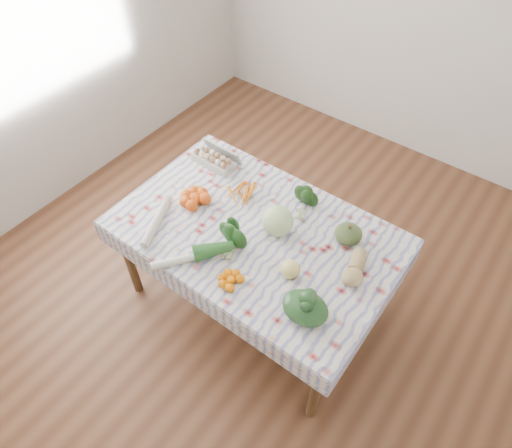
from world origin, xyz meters
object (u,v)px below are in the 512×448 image
object	(u,v)px
dining_table	(256,239)
kabocha_squash	(348,234)
butternut_squash	(355,267)
cabbage	(278,221)
egg_carton	(213,160)
grapefruit	(291,269)

from	to	relation	value
dining_table	kabocha_squash	world-z (taller)	kabocha_squash
dining_table	butternut_squash	size ratio (longest dim) A/B	6.79
cabbage	egg_carton	bearing A→B (deg)	161.78
cabbage	butternut_squash	bearing A→B (deg)	0.36
egg_carton	grapefruit	world-z (taller)	grapefruit
cabbage	butternut_squash	xyz separation A→B (m)	(0.51, 0.00, -0.04)
kabocha_squash	egg_carton	bearing A→B (deg)	178.04
dining_table	egg_carton	world-z (taller)	egg_carton
kabocha_squash	dining_table	bearing A→B (deg)	-150.70
egg_carton	butternut_squash	xyz separation A→B (m)	(1.20, -0.22, 0.01)
egg_carton	cabbage	size ratio (longest dim) A/B	1.67
egg_carton	grapefruit	distance (m)	1.03
butternut_squash	grapefruit	xyz separation A→B (m)	(-0.27, -0.22, -0.00)
egg_carton	cabbage	distance (m)	0.73
kabocha_squash	butternut_squash	size ratio (longest dim) A/B	0.68
dining_table	egg_carton	bearing A→B (deg)	153.00
kabocha_squash	cabbage	distance (m)	0.41
egg_carton	grapefruit	xyz separation A→B (m)	(0.93, -0.44, 0.01)
egg_carton	kabocha_squash	xyz separation A→B (m)	(1.05, -0.04, 0.01)
egg_carton	kabocha_squash	world-z (taller)	kabocha_squash
cabbage	grapefruit	distance (m)	0.32
cabbage	kabocha_squash	bearing A→B (deg)	27.79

